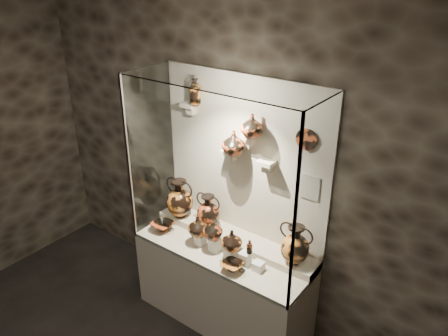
# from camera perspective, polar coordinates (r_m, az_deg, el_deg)

# --- Properties ---
(wall_back) EXTENTS (5.00, 0.02, 3.20)m
(wall_back) POSITION_cam_1_polar(r_m,az_deg,el_deg) (3.92, 2.62, 0.81)
(wall_back) COLOR #2B221B
(wall_back) RESTS_ON ground
(plinth) EXTENTS (1.70, 0.60, 0.80)m
(plinth) POSITION_cam_1_polar(r_m,az_deg,el_deg) (4.35, -0.16, -15.18)
(plinth) COLOR beige
(plinth) RESTS_ON floor
(front_tier) EXTENTS (1.68, 0.58, 0.03)m
(front_tier) POSITION_cam_1_polar(r_m,az_deg,el_deg) (4.09, -0.16, -10.77)
(front_tier) COLOR #C2B396
(front_tier) RESTS_ON plinth
(rear_tier) EXTENTS (1.70, 0.25, 0.10)m
(rear_tier) POSITION_cam_1_polar(r_m,az_deg,el_deg) (4.19, 1.29, -9.24)
(rear_tier) COLOR #C2B396
(rear_tier) RESTS_ON plinth
(back_panel) EXTENTS (1.70, 0.03, 1.60)m
(back_panel) POSITION_cam_1_polar(r_m,az_deg,el_deg) (3.91, 2.58, 0.78)
(back_panel) COLOR beige
(back_panel) RESTS_ON plinth
(glass_front) EXTENTS (1.70, 0.01, 1.60)m
(glass_front) POSITION_cam_1_polar(r_m,az_deg,el_deg) (3.48, -3.10, -2.59)
(glass_front) COLOR white
(glass_front) RESTS_ON plinth
(glass_left) EXTENTS (0.01, 0.60, 1.60)m
(glass_left) POSITION_cam_1_polar(r_m,az_deg,el_deg) (4.20, -9.48, 2.20)
(glass_left) COLOR white
(glass_left) RESTS_ON plinth
(glass_right) EXTENTS (0.01, 0.60, 1.60)m
(glass_right) POSITION_cam_1_polar(r_m,az_deg,el_deg) (3.31, 11.69, -4.72)
(glass_right) COLOR white
(glass_right) RESTS_ON plinth
(glass_top) EXTENTS (1.70, 0.60, 0.01)m
(glass_top) POSITION_cam_1_polar(r_m,az_deg,el_deg) (3.41, -0.20, 11.24)
(glass_top) COLOR white
(glass_top) RESTS_ON back_panel
(frame_post_left) EXTENTS (0.02, 0.02, 1.60)m
(frame_post_left) POSITION_cam_1_polar(r_m,az_deg,el_deg) (4.02, -12.34, 0.86)
(frame_post_left) COLOR gray
(frame_post_left) RESTS_ON plinth
(frame_post_right) EXTENTS (0.02, 0.02, 1.60)m
(frame_post_right) POSITION_cam_1_polar(r_m,az_deg,el_deg) (3.08, 9.21, -6.91)
(frame_post_right) COLOR gray
(frame_post_right) RESTS_ON plinth
(pedestal_a) EXTENTS (0.09, 0.09, 0.10)m
(pedestal_a) POSITION_cam_1_polar(r_m,az_deg,el_deg) (4.13, -3.06, -9.28)
(pedestal_a) COLOR silver
(pedestal_a) RESTS_ON front_tier
(pedestal_b) EXTENTS (0.09, 0.09, 0.13)m
(pedestal_b) POSITION_cam_1_polar(r_m,az_deg,el_deg) (4.04, -1.17, -9.93)
(pedestal_b) COLOR silver
(pedestal_b) RESTS_ON front_tier
(pedestal_c) EXTENTS (0.09, 0.09, 0.09)m
(pedestal_c) POSITION_cam_1_polar(r_m,az_deg,el_deg) (3.97, 0.81, -11.02)
(pedestal_c) COLOR silver
(pedestal_c) RESTS_ON front_tier
(pedestal_d) EXTENTS (0.09, 0.09, 0.12)m
(pedestal_d) POSITION_cam_1_polar(r_m,az_deg,el_deg) (3.88, 2.76, -11.67)
(pedestal_d) COLOR silver
(pedestal_d) RESTS_ON front_tier
(pedestal_e) EXTENTS (0.09, 0.09, 0.08)m
(pedestal_e) POSITION_cam_1_polar(r_m,az_deg,el_deg) (3.84, 4.53, -12.63)
(pedestal_e) COLOR silver
(pedestal_e) RESTS_ON front_tier
(bracket_ul) EXTENTS (0.14, 0.12, 0.04)m
(bracket_ul) POSITION_cam_1_polar(r_m,az_deg,el_deg) (4.01, -4.48, 8.24)
(bracket_ul) COLOR beige
(bracket_ul) RESTS_ON back_panel
(bracket_ca) EXTENTS (0.14, 0.12, 0.04)m
(bracket_ca) POSITION_cam_1_polar(r_m,az_deg,el_deg) (3.87, 0.76, 2.12)
(bracket_ca) COLOR beige
(bracket_ca) RESTS_ON back_panel
(bracket_cb) EXTENTS (0.10, 0.12, 0.04)m
(bracket_cb) POSITION_cam_1_polar(r_m,az_deg,el_deg) (3.69, 3.30, 4.24)
(bracket_cb) COLOR beige
(bracket_cb) RESTS_ON back_panel
(bracket_cc) EXTENTS (0.14, 0.12, 0.04)m
(bracket_cc) POSITION_cam_1_polar(r_m,az_deg,el_deg) (3.68, 5.56, 0.72)
(bracket_cc) COLOR beige
(bracket_cc) RESTS_ON back_panel
(amphora_left) EXTENTS (0.39, 0.39, 0.40)m
(amphora_left) POSITION_cam_1_polar(r_m,az_deg,el_deg) (4.36, -5.79, -3.95)
(amphora_left) COLOR orange
(amphora_left) RESTS_ON rear_tier
(amphora_mid) EXTENTS (0.28, 0.28, 0.33)m
(amphora_mid) POSITION_cam_1_polar(r_m,az_deg,el_deg) (4.20, -2.06, -5.58)
(amphora_mid) COLOR #B0441F
(amphora_mid) RESTS_ON rear_tier
(amphora_right) EXTENTS (0.30, 0.30, 0.36)m
(amphora_right) POSITION_cam_1_polar(r_m,az_deg,el_deg) (3.76, 9.27, -9.81)
(amphora_right) COLOR orange
(amphora_right) RESTS_ON rear_tier
(jug_a) EXTENTS (0.20, 0.20, 0.19)m
(jug_a) POSITION_cam_1_polar(r_m,az_deg,el_deg) (4.05, -3.44, -7.59)
(jug_a) COLOR orange
(jug_a) RESTS_ON pedestal_a
(jug_b) EXTENTS (0.19, 0.19, 0.19)m
(jug_b) POSITION_cam_1_polar(r_m,az_deg,el_deg) (3.95, -1.44, -7.99)
(jug_b) COLOR #B0441F
(jug_b) RESTS_ON pedestal_b
(jug_c) EXTENTS (0.19, 0.19, 0.19)m
(jug_c) POSITION_cam_1_polar(r_m,az_deg,el_deg) (3.88, 1.05, -9.40)
(jug_c) COLOR orange
(jug_c) RESTS_ON pedestal_c
(lekythos_small) EXTENTS (0.07, 0.07, 0.14)m
(lekythos_small) POSITION_cam_1_polar(r_m,az_deg,el_deg) (3.80, 3.39, -10.16)
(lekythos_small) COLOR #B0441F
(lekythos_small) RESTS_ON pedestal_d
(kylix_left) EXTENTS (0.30, 0.27, 0.11)m
(kylix_left) POSITION_cam_1_polar(r_m,az_deg,el_deg) (4.35, -7.99, -7.47)
(kylix_left) COLOR #B0441F
(kylix_left) RESTS_ON front_tier
(kylix_right) EXTENTS (0.27, 0.24, 0.09)m
(kylix_right) POSITION_cam_1_polar(r_m,az_deg,el_deg) (3.82, 1.09, -12.65)
(kylix_right) COLOR orange
(kylix_right) RESTS_ON front_tier
(lekythos_tall) EXTENTS (0.12, 0.12, 0.27)m
(lekythos_tall) POSITION_cam_1_polar(r_m,az_deg,el_deg) (3.90, -3.76, 10.06)
(lekythos_tall) COLOR orange
(lekythos_tall) RESTS_ON bracket_ul
(ovoid_vase_a) EXTENTS (0.23, 0.23, 0.21)m
(ovoid_vase_a) POSITION_cam_1_polar(r_m,az_deg,el_deg) (3.74, 1.29, 3.33)
(ovoid_vase_a) COLOR #B0441F
(ovoid_vase_a) RESTS_ON bracket_ca
(ovoid_vase_b) EXTENTS (0.20, 0.20, 0.20)m
(ovoid_vase_b) POSITION_cam_1_polar(r_m,az_deg,el_deg) (3.59, 3.69, 5.56)
(ovoid_vase_b) COLOR #B0441F
(ovoid_vase_b) RESTS_ON bracket_cb
(wall_plate) EXTENTS (0.18, 0.02, 0.18)m
(wall_plate) POSITION_cam_1_polar(r_m,az_deg,el_deg) (3.47, 10.70, 3.69)
(wall_plate) COLOR #AA4421
(wall_plate) RESTS_ON back_panel
(info_placard) EXTENTS (0.16, 0.01, 0.22)m
(info_placard) POSITION_cam_1_polar(r_m,az_deg,el_deg) (3.62, 11.12, -2.51)
(info_placard) COLOR beige
(info_placard) RESTS_ON back_panel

